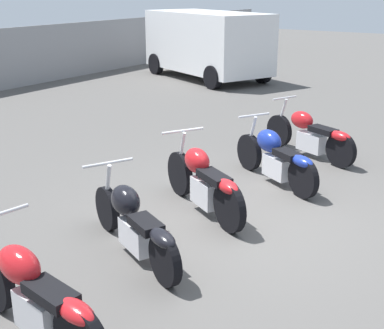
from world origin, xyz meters
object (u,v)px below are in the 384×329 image
motorcycle_slot_2 (204,181)px  motorcycle_slot_4 (310,135)px  motorcycle_slot_0 (34,296)px  parked_van (207,42)px  motorcycle_slot_3 (276,157)px  motorcycle_slot_1 (134,223)px

motorcycle_slot_2 → motorcycle_slot_4: bearing=24.7°
motorcycle_slot_0 → motorcycle_slot_4: bearing=9.5°
parked_van → motorcycle_slot_0: bearing=-130.7°
motorcycle_slot_3 → motorcycle_slot_1: bearing=-156.8°
motorcycle_slot_3 → parked_van: (7.82, 6.11, 0.76)m
motorcycle_slot_0 → motorcycle_slot_3: motorcycle_slot_0 is taller
parked_van → motorcycle_slot_2: bearing=-124.8°
motorcycle_slot_1 → parked_van: (10.86, 5.78, 0.78)m
motorcycle_slot_0 → parked_van: parked_van is taller
motorcycle_slot_1 → motorcycle_slot_3: bearing=19.7°
motorcycle_slot_2 → parked_van: size_ratio=0.36×
motorcycle_slot_1 → motorcycle_slot_3: motorcycle_slot_3 is taller
motorcycle_slot_4 → motorcycle_slot_2: bearing=-161.4°
motorcycle_slot_2 → motorcycle_slot_3: 1.60m
motorcycle_slot_1 → motorcycle_slot_2: 1.47m
motorcycle_slot_3 → parked_van: parked_van is taller
motorcycle_slot_1 → motorcycle_slot_4: size_ratio=0.97×
motorcycle_slot_1 → motorcycle_slot_3: size_ratio=1.07×
motorcycle_slot_0 → motorcycle_slot_3: (4.72, -0.05, -0.01)m
motorcycle_slot_1 → motorcycle_slot_3: 3.06m
motorcycle_slot_0 → parked_van: 13.95m
motorcycle_slot_0 → motorcycle_slot_4: size_ratio=1.00×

